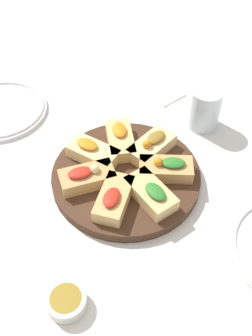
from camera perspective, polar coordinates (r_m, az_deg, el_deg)
The scene contains 13 objects.
ground_plane at distance 0.90m, azimuth 0.00°, elevation -1.71°, with size 3.00×3.00×0.00m, color silver.
serving_board at distance 0.89m, azimuth 0.00°, elevation -1.20°, with size 0.33×0.33×0.02m, color #422819.
focaccia_slice_0 at distance 0.90m, azimuth -4.85°, elevation 2.27°, with size 0.13×0.09×0.04m.
focaccia_slice_1 at distance 0.85m, azimuth -5.66°, elevation -1.30°, with size 0.10×0.13×0.05m.
focaccia_slice_2 at distance 0.81m, azimuth -1.78°, elevation -4.42°, with size 0.11×0.13×0.04m.
focaccia_slice_3 at distance 0.82m, azimuth 3.64°, elevation -3.68°, with size 0.12×0.07×0.04m.
focaccia_slice_4 at distance 0.87m, azimuth 5.85°, elevation -0.05°, with size 0.13×0.12×0.05m.
focaccia_slice_5 at distance 0.91m, azimuth 3.74°, elevation 3.17°, with size 0.07×0.12×0.05m.
focaccia_slice_6 at distance 0.93m, azimuth -0.82°, elevation 4.13°, with size 0.13×0.12×0.04m.
plate_right at distance 1.12m, azimuth -17.77°, elevation 8.10°, with size 0.25×0.25×0.02m.
water_glass at distance 1.02m, azimuth 11.36°, elevation 8.48°, with size 0.08×0.08×0.11m, color silver.
napkin_stack at distance 1.14m, azimuth 5.33°, elevation 11.00°, with size 0.10×0.09×0.01m, color white.
dipping_bowl at distance 0.74m, azimuth -8.65°, elevation -18.54°, with size 0.07×0.07×0.03m.
Camera 1 is at (-0.42, 0.40, 0.69)m, focal length 42.00 mm.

